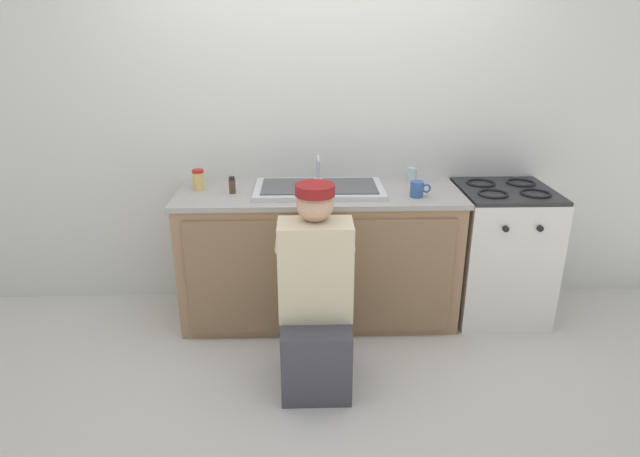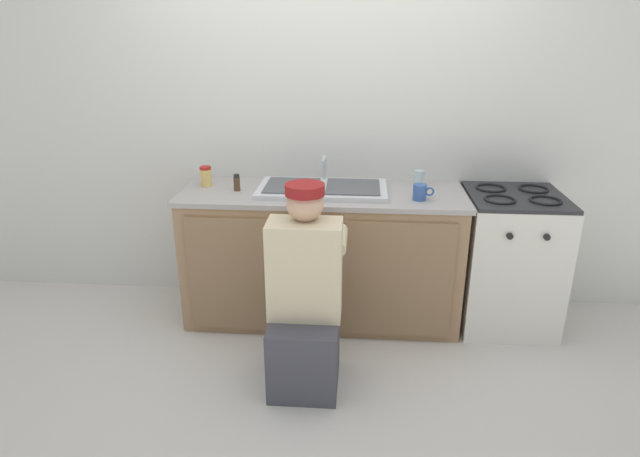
# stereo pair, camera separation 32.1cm
# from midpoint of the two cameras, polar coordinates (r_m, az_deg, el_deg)

# --- Properties ---
(ground_plane) EXTENTS (12.00, 12.00, 0.00)m
(ground_plane) POSITION_cam_midpoint_polar(r_m,az_deg,el_deg) (3.43, 2.60, -11.53)
(ground_plane) COLOR beige
(back_wall) EXTENTS (6.00, 0.10, 2.50)m
(back_wall) POSITION_cam_midpoint_polar(r_m,az_deg,el_deg) (3.60, 3.30, 11.42)
(back_wall) COLOR silver
(back_wall) RESTS_ON ground_plane
(counter_cabinet) EXTENTS (1.74, 0.62, 0.84)m
(counter_cabinet) POSITION_cam_midpoint_polar(r_m,az_deg,el_deg) (3.49, 2.88, -3.16)
(counter_cabinet) COLOR #997551
(counter_cabinet) RESTS_ON ground_plane
(countertop) EXTENTS (1.78, 0.62, 0.03)m
(countertop) POSITION_cam_midpoint_polar(r_m,az_deg,el_deg) (3.35, 3.02, 3.69)
(countertop) COLOR #9E9993
(countertop) RESTS_ON counter_cabinet
(sink_double_basin) EXTENTS (0.80, 0.44, 0.19)m
(sink_double_basin) POSITION_cam_midpoint_polar(r_m,az_deg,el_deg) (3.34, 3.03, 4.26)
(sink_double_basin) COLOR silver
(sink_double_basin) RESTS_ON countertop
(stove_range) EXTENTS (0.58, 0.62, 0.89)m
(stove_range) POSITION_cam_midpoint_polar(r_m,az_deg,el_deg) (3.67, 21.85, -3.17)
(stove_range) COLOR silver
(stove_range) RESTS_ON ground_plane
(plumber_person) EXTENTS (0.42, 0.61, 1.10)m
(plumber_person) POSITION_cam_midpoint_polar(r_m,az_deg,el_deg) (2.83, 1.65, -8.29)
(plumber_person) COLOR #3F3F47
(plumber_person) RESTS_ON ground_plane
(condiment_jar) EXTENTS (0.07, 0.07, 0.13)m
(condiment_jar) POSITION_cam_midpoint_polar(r_m,az_deg,el_deg) (3.49, -9.52, 5.48)
(condiment_jar) COLOR #DBB760
(condiment_jar) RESTS_ON countertop
(water_glass) EXTENTS (0.06, 0.06, 0.10)m
(water_glass) POSITION_cam_midpoint_polar(r_m,az_deg,el_deg) (3.54, 13.15, 5.22)
(water_glass) COLOR #ADC6CC
(water_glass) RESTS_ON countertop
(coffee_mug) EXTENTS (0.13, 0.08, 0.09)m
(coffee_mug) POSITION_cam_midpoint_polar(r_m,az_deg,el_deg) (3.25, 13.45, 3.75)
(coffee_mug) COLOR #335699
(coffee_mug) RESTS_ON countertop
(spice_bottle_pepper) EXTENTS (0.04, 0.04, 0.10)m
(spice_bottle_pepper) POSITION_cam_midpoint_polar(r_m,az_deg,el_deg) (3.36, -6.18, 4.84)
(spice_bottle_pepper) COLOR #513823
(spice_bottle_pepper) RESTS_ON countertop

